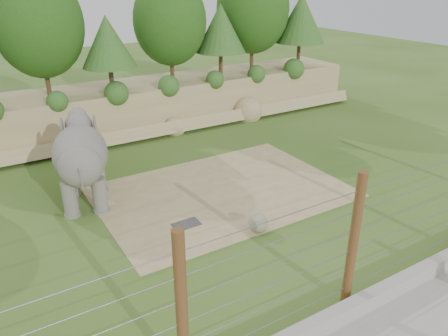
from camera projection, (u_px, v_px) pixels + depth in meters
ground at (253, 228)px, 15.73m from camera, size 90.00×90.00×0.00m
back_embankment at (133, 60)px, 24.24m from camera, size 30.00×5.52×8.77m
dirt_patch at (222, 192)px, 18.30m from camera, size 10.00×7.00×0.02m
drain_grate at (186, 224)px, 15.89m from camera, size 1.00×0.60×0.03m
elephant at (82, 165)px, 16.75m from camera, size 2.77×4.41×3.32m
stone_ball at (258, 223)px, 15.35m from camera, size 0.69×0.69×0.69m
retaining_wall at (360, 305)px, 11.74m from camera, size 26.00×0.35×0.50m
barrier_fence at (353, 241)px, 11.41m from camera, size 20.26×0.26×4.00m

